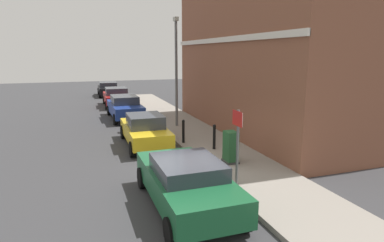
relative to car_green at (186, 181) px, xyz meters
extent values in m
plane|color=#38383A|center=(0.94, 2.69, -0.72)|extent=(80.00, 80.00, 0.00)
cube|color=gray|center=(2.81, 8.69, -0.65)|extent=(2.68, 30.00, 0.15)
cube|color=brown|center=(7.27, 7.17, 3.47)|extent=(6.25, 12.96, 8.39)
cube|color=silver|center=(4.10, 7.17, 3.94)|extent=(0.12, 12.96, 0.24)
cube|color=#195933|center=(0.00, 0.03, -0.07)|extent=(1.84, 4.38, 0.66)
cube|color=#2D333D|center=(0.00, -0.13, 0.44)|extent=(1.61, 1.93, 0.40)
cylinder|color=black|center=(-0.87, 1.66, -0.40)|extent=(0.22, 0.64, 0.64)
cylinder|color=black|center=(0.85, 1.67, -0.40)|extent=(0.22, 0.64, 0.64)
cylinder|color=black|center=(-0.85, -1.61, -0.40)|extent=(0.22, 0.64, 0.64)
cylinder|color=black|center=(0.87, -1.60, -0.40)|extent=(0.22, 0.64, 0.64)
cube|color=gold|center=(0.12, 6.33, -0.11)|extent=(1.70, 4.21, 0.58)
cube|color=#2D333D|center=(0.12, 6.15, 0.43)|extent=(1.48, 1.78, 0.55)
cylinder|color=black|center=(-0.64, 7.89, -0.40)|extent=(0.23, 0.64, 0.64)
cylinder|color=black|center=(0.92, 7.87, -0.40)|extent=(0.23, 0.64, 0.64)
cylinder|color=black|center=(-0.67, 4.79, -0.40)|extent=(0.23, 0.64, 0.64)
cylinder|color=black|center=(0.88, 4.78, -0.40)|extent=(0.23, 0.64, 0.64)
cube|color=navy|center=(0.11, 12.78, -0.08)|extent=(1.81, 4.46, 0.66)
cube|color=#2D333D|center=(0.11, 12.80, 0.48)|extent=(1.56, 2.10, 0.50)
cylinder|color=black|center=(-0.73, 14.42, -0.40)|extent=(0.23, 0.64, 0.64)
cylinder|color=black|center=(0.89, 14.46, -0.40)|extent=(0.23, 0.64, 0.64)
cylinder|color=black|center=(-0.66, 11.10, -0.40)|extent=(0.23, 0.64, 0.64)
cylinder|color=black|center=(0.96, 11.13, -0.40)|extent=(0.23, 0.64, 0.64)
cube|color=maroon|center=(0.17, 18.11, -0.09)|extent=(1.85, 4.27, 0.62)
cube|color=#2D333D|center=(0.16, 17.93, 0.46)|extent=(1.60, 1.95, 0.53)
cylinder|color=black|center=(-0.64, 19.69, -0.40)|extent=(0.23, 0.64, 0.64)
cylinder|color=black|center=(1.03, 19.66, -0.40)|extent=(0.23, 0.64, 0.64)
cylinder|color=black|center=(-0.70, 16.56, -0.40)|extent=(0.23, 0.64, 0.64)
cylinder|color=black|center=(0.97, 16.53, -0.40)|extent=(0.23, 0.64, 0.64)
cube|color=black|center=(0.13, 24.81, -0.12)|extent=(1.89, 4.21, 0.56)
cube|color=#2D333D|center=(0.13, 24.76, 0.37)|extent=(1.62, 2.04, 0.46)
cylinder|color=black|center=(-0.67, 26.36, -0.40)|extent=(0.24, 0.65, 0.64)
cylinder|color=black|center=(1.01, 26.32, -0.40)|extent=(0.24, 0.65, 0.64)
cylinder|color=black|center=(-0.75, 23.30, -0.40)|extent=(0.24, 0.65, 0.64)
cylinder|color=black|center=(0.93, 23.26, -0.40)|extent=(0.24, 0.65, 0.64)
cube|color=#1E4C28|center=(2.52, 2.57, 0.00)|extent=(0.40, 0.55, 1.15)
cube|color=#333333|center=(2.52, 2.57, -0.53)|extent=(0.46, 0.61, 0.08)
cylinder|color=black|center=(2.62, 4.34, -0.10)|extent=(0.12, 0.12, 0.95)
sphere|color=black|center=(2.62, 4.34, 0.40)|extent=(0.14, 0.14, 0.14)
cylinder|color=black|center=(1.72, 5.69, -0.10)|extent=(0.12, 0.12, 0.95)
sphere|color=black|center=(1.72, 5.69, 0.40)|extent=(0.14, 0.14, 0.14)
cylinder|color=#59595B|center=(1.78, 0.58, 0.58)|extent=(0.08, 0.08, 2.30)
cube|color=white|center=(1.76, 0.58, 1.48)|extent=(0.03, 0.56, 0.40)
cube|color=red|center=(1.74, 0.58, 1.48)|extent=(0.01, 0.60, 0.44)
cylinder|color=#59595B|center=(2.44, 9.20, 2.18)|extent=(0.14, 0.14, 5.50)
cube|color=#A5A599|center=(2.44, 9.20, 5.05)|extent=(0.20, 0.44, 0.20)
camera|label=1|loc=(-2.51, -7.80, 3.32)|focal=30.84mm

